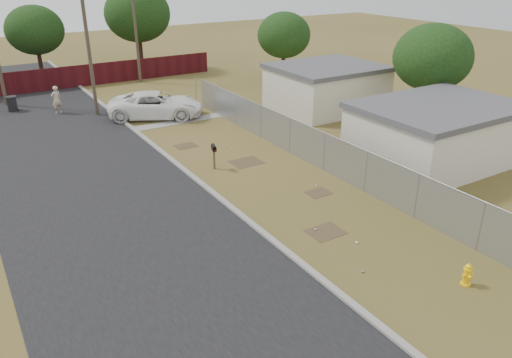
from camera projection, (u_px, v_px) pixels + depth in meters
ground at (273, 183)px, 24.05m from camera, size 120.00×120.00×0.00m
street at (87, 158)px, 27.05m from camera, size 15.10×60.00×0.12m
chainlink_fence at (312, 150)px, 26.03m from camera, size 0.10×27.06×2.02m
privacy_fence at (40, 80)px, 40.22m from camera, size 30.00×0.12×1.80m
utility_poles at (76, 36)px, 36.44m from camera, size 12.60×8.24×9.00m
houses at (377, 108)px, 30.52m from camera, size 9.30×17.24×3.10m
horizon_trees at (124, 29)px, 40.88m from camera, size 33.32×31.94×7.78m
fire_hydrant at (467, 275)px, 16.45m from camera, size 0.39×0.40×0.83m
mailbox at (214, 150)px, 25.32m from camera, size 0.33×0.57×1.31m
pickup_truck at (156, 105)px, 33.67m from camera, size 6.87×5.43×1.74m
pedestrian at (57, 100)px, 34.51m from camera, size 0.80×0.63×1.93m
trash_bin at (12, 104)px, 35.21m from camera, size 0.73×0.80×1.05m
scattered_litter at (308, 208)px, 21.61m from camera, size 3.18×12.95×0.07m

